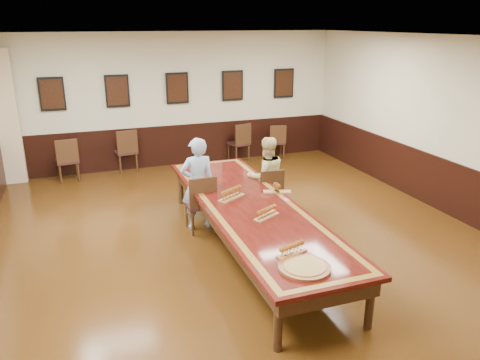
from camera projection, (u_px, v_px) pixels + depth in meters
name	position (u px, v px, depth m)	size (l,w,h in m)	color
floor	(251.00, 250.00, 7.38)	(8.00, 10.00, 0.02)	black
ceiling	(252.00, 37.00, 6.34)	(8.00, 10.00, 0.02)	white
wall_back	(177.00, 100.00, 11.32)	(8.00, 0.02, 3.20)	beige
wall_right	(466.00, 131.00, 8.14)	(0.02, 10.00, 3.20)	beige
chair_man	(200.00, 202.00, 7.92)	(0.47, 0.51, 1.01)	black
chair_woman	(268.00, 192.00, 8.48)	(0.44, 0.48, 0.94)	black
spare_chair_a	(67.00, 159.00, 10.42)	(0.46, 0.51, 0.99)	black
spare_chair_b	(125.00, 150.00, 11.08)	(0.48, 0.53, 1.03)	black
spare_chair_c	(239.00, 142.00, 11.94)	(0.46, 0.50, 0.98)	black
spare_chair_d	(276.00, 141.00, 12.21)	(0.42, 0.46, 0.90)	black
person_man	(198.00, 184.00, 7.92)	(0.59, 0.39, 1.61)	#4976B8
person_woman	(266.00, 177.00, 8.49)	(0.73, 0.57, 1.48)	beige
pink_phone	(286.00, 200.00, 7.34)	(0.07, 0.14, 0.01)	#D74793
curtain	(7.00, 118.00, 10.00)	(0.45, 0.18, 2.90)	#D0B58F
wainscoting	(251.00, 220.00, 7.21)	(8.00, 10.00, 1.00)	black
conference_table	(251.00, 214.00, 7.18)	(1.40, 5.00, 0.76)	black
posters	(177.00, 88.00, 11.16)	(6.14, 0.04, 0.74)	black
flight_a	(232.00, 194.00, 7.37)	(0.50, 0.38, 0.18)	olive
flight_b	(277.00, 188.00, 7.63)	(0.47, 0.28, 0.17)	olive
flight_c	(267.00, 213.00, 6.66)	(0.44, 0.32, 0.16)	olive
flight_d	(292.00, 249.00, 5.61)	(0.43, 0.25, 0.15)	olive
red_plate_grp	(270.00, 211.00, 6.89)	(0.19, 0.19, 0.02)	#B80C0C
carved_platter	(304.00, 268.00, 5.29)	(0.62, 0.62, 0.05)	#552711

